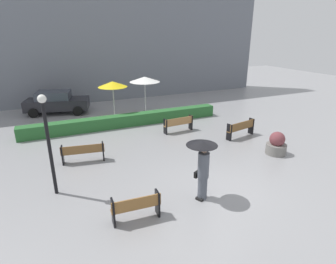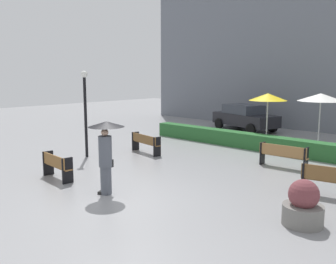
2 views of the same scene
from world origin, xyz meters
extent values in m
plane|color=gray|center=(0.00, 0.00, 0.00)|extent=(60.00, 60.00, 0.00)
cube|color=olive|center=(-2.96, -0.42, 0.43)|extent=(1.52, 0.35, 0.04)
cube|color=olive|center=(-2.97, -0.58, 0.64)|extent=(1.50, 0.13, 0.38)
cube|color=black|center=(-3.66, -0.40, 0.42)|extent=(0.08, 0.37, 0.84)
cube|color=black|center=(-2.27, -0.48, 0.42)|extent=(0.08, 0.37, 0.84)
cube|color=brown|center=(-3.85, 4.37, 0.45)|extent=(1.85, 0.54, 0.04)
cube|color=brown|center=(-3.87, 4.22, 0.65)|extent=(1.82, 0.33, 0.36)
cube|color=black|center=(-4.70, 4.48, 0.42)|extent=(0.12, 0.36, 0.83)
cube|color=black|center=(-3.00, 4.21, 0.42)|extent=(0.12, 0.36, 0.83)
cube|color=black|center=(3.53, 3.85, 0.45)|extent=(0.12, 0.34, 0.90)
cube|color=#9E7242|center=(1.70, 6.21, 0.44)|extent=(1.81, 0.39, 0.04)
cube|color=#9E7242|center=(1.71, 6.06, 0.66)|extent=(1.79, 0.17, 0.40)
cube|color=black|center=(0.87, 6.13, 0.43)|extent=(0.09, 0.36, 0.86)
cube|color=black|center=(2.54, 6.25, 0.43)|extent=(0.09, 0.36, 0.86)
cylinder|color=#4C515B|center=(-0.53, -0.27, 0.41)|extent=(0.32, 0.32, 0.82)
cube|color=black|center=(-0.59, -0.29, 0.04)|extent=(0.40, 0.37, 0.08)
cylinder|color=#4C515B|center=(-0.53, -0.27, 1.27)|extent=(0.38, 0.38, 0.89)
sphere|color=tan|center=(-0.53, -0.27, 1.82)|extent=(0.21, 0.21, 0.21)
cube|color=black|center=(-0.65, -0.08, 0.87)|extent=(0.30, 0.21, 0.22)
cylinder|color=black|center=(-0.58, -0.18, 1.60)|extent=(0.02, 0.02, 0.90)
cone|color=black|center=(-0.58, -0.18, 2.05)|extent=(1.04, 1.04, 0.16)
cylinder|color=slate|center=(4.55, 1.55, 0.24)|extent=(0.93, 0.93, 0.48)
sphere|color=brown|center=(4.55, 1.55, 0.74)|extent=(0.70, 0.70, 0.70)
cylinder|color=black|center=(-5.12, 2.13, 1.66)|extent=(0.12, 0.12, 3.32)
sphere|color=white|center=(-5.12, 2.13, 3.44)|extent=(0.28, 0.28, 0.28)
cylinder|color=silver|center=(-1.09, 9.90, 1.17)|extent=(0.06, 0.06, 2.34)
cone|color=yellow|center=(-1.09, 9.90, 2.34)|extent=(1.83, 1.83, 0.35)
cylinder|color=silver|center=(1.24, 10.49, 1.20)|extent=(0.06, 0.06, 2.40)
cone|color=white|center=(1.24, 10.49, 2.40)|extent=(2.05, 2.05, 0.35)
cube|color=#28602D|center=(-0.75, 8.40, 0.35)|extent=(11.99, 0.70, 0.71)
cube|color=black|center=(-4.34, 13.09, 0.67)|extent=(4.50, 2.73, 0.70)
cube|color=#333842|center=(-4.54, 13.14, 1.29)|extent=(2.53, 2.10, 0.55)
cylinder|color=black|center=(-2.74, 13.58, 0.32)|extent=(0.67, 0.37, 0.64)
cylinder|color=black|center=(-3.17, 11.89, 0.32)|extent=(0.67, 0.37, 0.64)
cylinder|color=black|center=(-5.51, 14.29, 0.32)|extent=(0.67, 0.37, 0.64)
cylinder|color=black|center=(-5.94, 12.59, 0.32)|extent=(0.67, 0.37, 0.64)
camera|label=1|loc=(-4.96, -7.32, 5.44)|focal=29.62mm
camera|label=2|loc=(7.99, -6.49, 3.48)|focal=39.68mm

